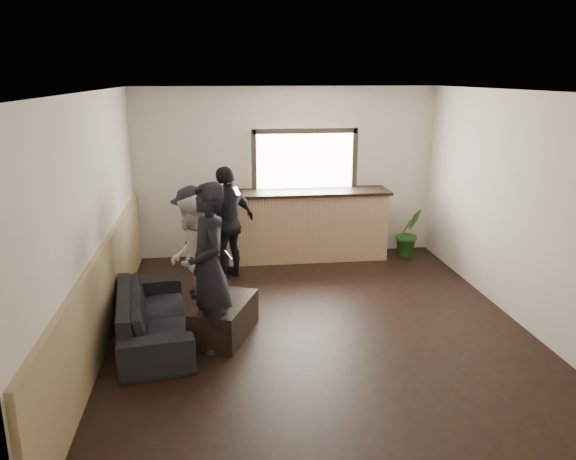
{
  "coord_description": "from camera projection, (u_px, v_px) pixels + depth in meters",
  "views": [
    {
      "loc": [
        -1.16,
        -6.18,
        2.97
      ],
      "look_at": [
        -0.31,
        0.4,
        1.13
      ],
      "focal_mm": 35.0,
      "sensor_mm": 36.0,
      "label": 1
    }
  ],
  "objects": [
    {
      "name": "ground",
      "position": [
        317.0,
        327.0,
        6.84
      ],
      "size": [
        5.0,
        6.0,
        0.01
      ],
      "primitive_type": "cube",
      "color": "black"
    },
    {
      "name": "room_shell",
      "position": [
        255.0,
        212.0,
        6.36
      ],
      "size": [
        5.01,
        6.01,
        2.8
      ],
      "color": "silver",
      "rests_on": "ground"
    },
    {
      "name": "bar_counter",
      "position": [
        307.0,
        221.0,
        9.28
      ],
      "size": [
        2.7,
        0.68,
        2.13
      ],
      "color": "tan",
      "rests_on": "ground"
    },
    {
      "name": "sofa",
      "position": [
        153.0,
        315.0,
        6.49
      ],
      "size": [
        1.04,
        2.08,
        0.58
      ],
      "primitive_type": "imported",
      "rotation": [
        0.0,
        0.0,
        1.7
      ],
      "color": "black",
      "rests_on": "ground"
    },
    {
      "name": "coffee_table",
      "position": [
        224.0,
        319.0,
        6.57
      ],
      "size": [
        0.86,
        1.09,
        0.43
      ],
      "primitive_type": "cube",
      "rotation": [
        0.0,
        0.0,
        -0.38
      ],
      "color": "black",
      "rests_on": "ground"
    },
    {
      "name": "cup_a",
      "position": [
        218.0,
        291.0,
        6.72
      ],
      "size": [
        0.15,
        0.15,
        0.1
      ],
      "primitive_type": "imported",
      "rotation": [
        0.0,
        0.0,
        2.81
      ],
      "color": "silver",
      "rests_on": "coffee_table"
    },
    {
      "name": "cup_b",
      "position": [
        227.0,
        303.0,
        6.36
      ],
      "size": [
        0.14,
        0.14,
        0.09
      ],
      "primitive_type": "imported",
      "rotation": [
        0.0,
        0.0,
        3.8
      ],
      "color": "silver",
      "rests_on": "coffee_table"
    },
    {
      "name": "potted_plant",
      "position": [
        409.0,
        232.0,
        9.44
      ],
      "size": [
        0.54,
        0.48,
        0.82
      ],
      "primitive_type": "imported",
      "rotation": [
        0.0,
        0.0,
        0.3
      ],
      "color": "#2D6623",
      "rests_on": "ground"
    },
    {
      "name": "person_a",
      "position": [
        209.0,
        268.0,
        6.09
      ],
      "size": [
        0.62,
        0.79,
        1.89
      ],
      "rotation": [
        0.0,
        0.0,
        -1.29
      ],
      "color": "black",
      "rests_on": "ground"
    },
    {
      "name": "person_b",
      "position": [
        192.0,
        258.0,
        6.94
      ],
      "size": [
        0.71,
        0.85,
        1.56
      ],
      "rotation": [
        0.0,
        0.0,
        -1.75
      ],
      "color": "beige",
      "rests_on": "ground"
    },
    {
      "name": "person_c",
      "position": [
        194.0,
        242.0,
        7.65
      ],
      "size": [
        0.74,
        1.09,
        1.55
      ],
      "rotation": [
        0.0,
        0.0,
        -1.39
      ],
      "color": "black",
      "rests_on": "ground"
    },
    {
      "name": "person_d",
      "position": [
        228.0,
        223.0,
        8.32
      ],
      "size": [
        1.03,
        0.96,
        1.7
      ],
      "rotation": [
        0.0,
        0.0,
        -2.43
      ],
      "color": "black",
      "rests_on": "ground"
    }
  ]
}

